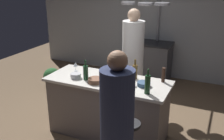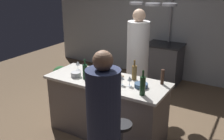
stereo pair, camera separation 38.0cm
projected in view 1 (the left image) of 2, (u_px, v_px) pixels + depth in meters
name	position (u px, v px, depth m)	size (l,w,h in m)	color
ground_plane	(108.00, 133.00, 4.02)	(9.00, 9.00, 0.00)	brown
back_wall	(160.00, 22.00, 6.01)	(6.40, 0.16, 2.60)	#9EA3A8
kitchen_island	(108.00, 107.00, 3.87)	(1.80, 0.72, 0.90)	slate
stove_range	(153.00, 62.00, 5.96)	(0.80, 0.64, 0.89)	#47474C
chef	(133.00, 63.00, 4.61)	(0.38, 0.38, 1.80)	white
guest_right	(117.00, 133.00, 2.68)	(0.35, 0.35, 1.66)	#262D4C
overhead_pot_rack	(150.00, 11.00, 5.06)	(0.91, 1.36, 2.17)	gray
potted_plant	(52.00, 78.00, 5.38)	(0.36, 0.36, 0.52)	brown
cutting_board	(111.00, 76.00, 3.81)	(0.32, 0.22, 0.02)	#997047
pepper_mill	(163.00, 75.00, 3.60)	(0.05, 0.05, 0.21)	#382319
wine_bottle_green	(86.00, 72.00, 3.68)	(0.07, 0.07, 0.30)	#193D23
wine_bottle_red	(147.00, 84.00, 3.24)	(0.07, 0.07, 0.33)	#143319
wine_bottle_amber	(135.00, 71.00, 3.72)	(0.07, 0.07, 0.29)	brown
wine_glass_by_chef	(76.00, 65.00, 4.02)	(0.07, 0.07, 0.15)	silver
wine_glass_near_left_guest	(132.00, 78.00, 3.49)	(0.07, 0.07, 0.15)	silver
wine_glass_near_right_guest	(124.00, 77.00, 3.52)	(0.07, 0.07, 0.15)	silver
mixing_bowl_blue	(144.00, 84.00, 3.49)	(0.18, 0.18, 0.06)	#334C6B
mixing_bowl_wooden	(95.00, 81.00, 3.60)	(0.21, 0.21, 0.07)	brown
mixing_bowl_steel	(76.00, 76.00, 3.77)	(0.15, 0.15, 0.07)	#B7B7BC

